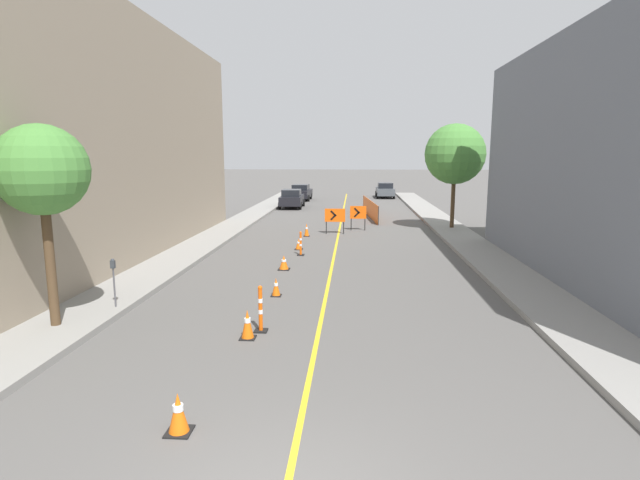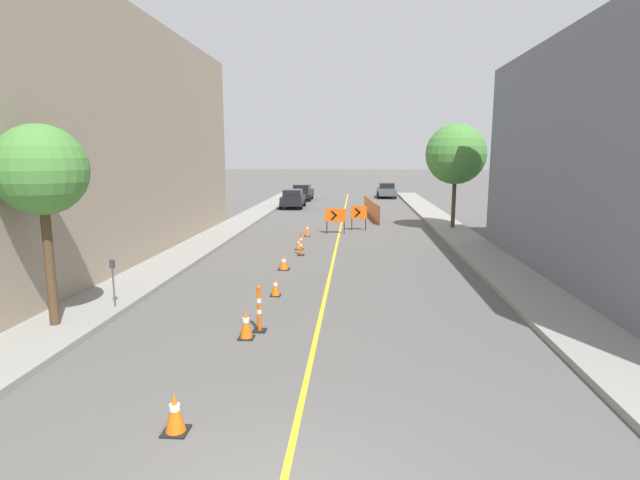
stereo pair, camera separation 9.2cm
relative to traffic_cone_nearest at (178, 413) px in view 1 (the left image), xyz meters
The scene contains 21 objects.
lane_stripe 24.63m from the traffic_cone_nearest, 85.45° to the left, with size 0.12×52.73×0.01m.
sidewalk_left 25.00m from the traffic_cone_nearest, 100.89° to the left, with size 2.12×52.73×0.18m.
sidewalk_right 26.03m from the traffic_cone_nearest, 70.63° to the left, with size 2.12×52.73×0.18m.
building_facade_left 16.01m from the traffic_cone_nearest, 125.08° to the left, with size 6.00×25.92×10.26m.
traffic_cone_nearest is the anchor object (origin of this frame).
traffic_cone_second 4.29m from the traffic_cone_nearest, 86.94° to the left, with size 0.39×0.39×0.74m.
traffic_cone_third 8.09m from the traffic_cone_nearest, 87.54° to the left, with size 0.33×0.33×0.60m.
traffic_cone_fourth 11.84m from the traffic_cone_nearest, 89.64° to the left, with size 0.46×0.46×0.57m.
traffic_cone_fifth 16.12m from the traffic_cone_nearest, 89.31° to the left, with size 0.39×0.39×0.54m.
traffic_cone_farthest 20.05m from the traffic_cone_nearest, 89.42° to the left, with size 0.33×0.33×0.75m.
delineator_post_front 4.83m from the traffic_cone_nearest, 84.51° to the left, with size 0.34×0.34×1.22m.
delineator_post_rear 14.73m from the traffic_cone_nearest, 88.29° to the left, with size 0.32×0.32×1.10m.
arrow_barricade_primary 21.17m from the traffic_cone_nearest, 85.27° to the left, with size 1.18×0.10×1.46m.
arrow_barricade_secondary 22.71m from the traffic_cone_nearest, 82.20° to the left, with size 0.98×0.11×1.48m.
safety_mesh_fence 29.32m from the traffic_cone_nearest, 82.15° to the left, with size 0.87×8.68×1.24m.
parked_car_curb_near 35.16m from the traffic_cone_nearest, 94.08° to the left, with size 1.95×4.35×1.59m.
parked_car_curb_mid 42.42m from the traffic_cone_nearest, 93.37° to the left, with size 1.98×4.37×1.59m.
parked_car_curb_far 46.36m from the traffic_cone_nearest, 82.44° to the left, with size 1.93×4.31×1.59m.
parking_meter_near_curb 7.31m from the traffic_cone_nearest, 123.52° to the left, with size 0.12×0.11×1.42m.
street_tree_left_near 7.57m from the traffic_cone_nearest, 137.29° to the left, with size 2.25×2.25×5.09m.
street_tree_right_near 24.88m from the traffic_cone_nearest, 69.13° to the left, with size 3.55×3.55×6.15m.
Camera 1 is at (0.87, -5.56, 4.51)m, focal length 28.00 mm.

